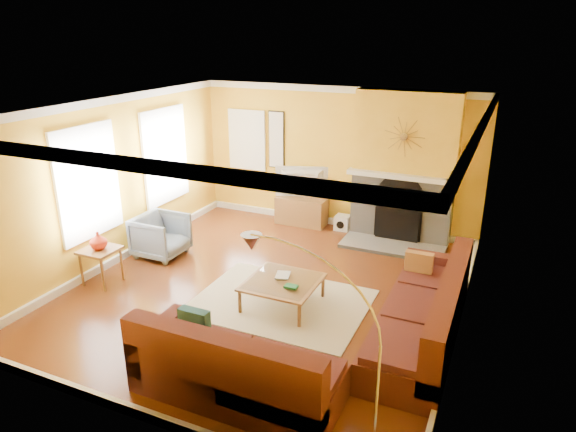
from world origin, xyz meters
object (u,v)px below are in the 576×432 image
at_px(armchair, 161,236).
at_px(side_table, 102,266).
at_px(sectional_sofa, 324,305).
at_px(media_console, 302,211).
at_px(coffee_table, 283,293).
at_px(arc_lamp, 318,352).

bearing_deg(armchair, side_table, 170.54).
xyz_separation_m(sectional_sofa, side_table, (-3.60, 0.00, -0.17)).
distance_m(media_console, side_table, 4.02).
bearing_deg(armchair, coffee_table, -105.07).
bearing_deg(arc_lamp, coffee_table, 121.66).
bearing_deg(armchair, media_console, -33.69).
xyz_separation_m(armchair, side_table, (-0.20, -1.20, -0.08)).
bearing_deg(coffee_table, side_table, -169.88).
relative_size(coffee_table, armchair, 1.23).
bearing_deg(sectional_sofa, armchair, 160.56).
height_order(coffee_table, armchair, armchair).
relative_size(sectional_sofa, arc_lamp, 1.85).
xyz_separation_m(media_console, side_table, (-1.80, -3.60, 0.01)).
bearing_deg(media_console, armchair, -123.69).
relative_size(armchair, side_table, 1.41).
xyz_separation_m(coffee_table, arc_lamp, (1.36, -2.20, 0.81)).
height_order(sectional_sofa, media_console, sectional_sofa).
height_order(coffee_table, arc_lamp, arc_lamp).
bearing_deg(coffee_table, media_console, 107.88).
relative_size(sectional_sofa, side_table, 6.55).
xyz_separation_m(sectional_sofa, coffee_table, (-0.80, 0.50, -0.26)).
height_order(sectional_sofa, armchair, sectional_sofa).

